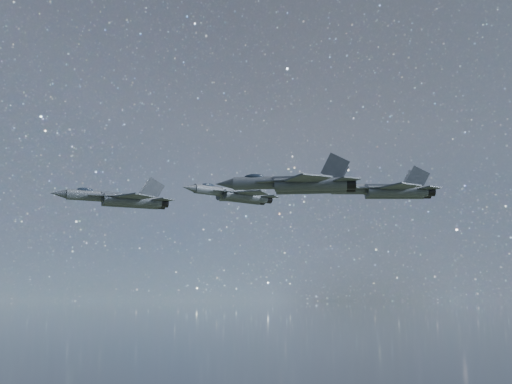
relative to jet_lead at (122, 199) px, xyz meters
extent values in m
cylinder|color=#2B3036|center=(-3.89, -0.44, 0.21)|extent=(7.01, 2.22, 1.45)
cone|color=#2B3036|center=(-8.33, -0.95, 0.21)|extent=(2.37, 1.55, 1.30)
ellipsoid|color=black|center=(-5.00, -0.57, 0.91)|extent=(2.31, 1.22, 0.72)
cube|color=#2B3036|center=(0.92, 0.10, 0.16)|extent=(7.74, 2.25, 1.21)
cylinder|color=#2B3036|center=(1.39, -0.78, -0.26)|extent=(7.93, 2.33, 1.45)
cylinder|color=#2B3036|center=(1.18, 1.07, -0.26)|extent=(7.93, 2.33, 1.45)
cylinder|color=black|center=(5.65, -0.29, -0.26)|extent=(1.35, 1.47, 1.34)
cylinder|color=black|center=(5.43, 1.56, -0.26)|extent=(1.35, 1.47, 1.34)
cube|color=#2B3036|center=(-2.08, -1.50, 0.10)|extent=(4.90, 1.40, 0.11)
cube|color=#2B3036|center=(-2.37, 0.99, 0.10)|extent=(4.92, 2.43, 0.11)
cube|color=#2B3036|center=(1.46, -3.02, -0.07)|extent=(5.26, 5.33, 0.19)
cube|color=#2B3036|center=(0.74, 3.27, -0.07)|extent=(4.91, 5.13, 0.19)
cube|color=#2B3036|center=(5.41, -1.54, -0.07)|extent=(3.10, 3.14, 0.14)
cube|color=#2B3036|center=(4.93, 2.72, -0.07)|extent=(2.89, 2.99, 0.14)
cube|color=#2B3036|center=(4.10, -0.70, 1.51)|extent=(3.25, 0.51, 3.31)
cube|color=#2B3036|center=(3.84, 1.61, 1.51)|extent=(3.20, 0.77, 3.31)
cylinder|color=#2B3036|center=(15.58, 12.40, 4.17)|extent=(7.52, 4.00, 1.57)
cone|color=#2B3036|center=(11.04, 10.76, 4.17)|extent=(2.75, 2.14, 1.41)
ellipsoid|color=black|center=(14.44, 11.99, 4.92)|extent=(2.61, 1.80, 0.77)
cube|color=#2B3036|center=(20.49, 14.17, 4.12)|extent=(8.26, 4.21, 1.31)
cylinder|color=#2B3036|center=(21.21, 13.36, 3.66)|extent=(8.47, 4.34, 1.57)
cylinder|color=#2B3036|center=(20.53, 15.25, 3.66)|extent=(8.47, 4.34, 1.57)
cylinder|color=black|center=(25.55, 14.93, 3.66)|extent=(1.72, 1.80, 1.45)
cylinder|color=black|center=(24.87, 16.82, 3.66)|extent=(1.72, 1.80, 1.45)
cube|color=#2B3036|center=(17.74, 11.74, 4.05)|extent=(5.33, 1.90, 0.12)
cube|color=#2B3036|center=(16.82, 14.29, 4.05)|extent=(5.05, 3.63, 0.12)
cube|color=#2B3036|center=(21.84, 11.03, 3.86)|extent=(5.76, 5.67, 0.20)
cube|color=#2B3036|center=(19.52, 17.45, 3.86)|extent=(4.64, 5.03, 0.20)
cube|color=#2B3036|center=(25.62, 13.57, 3.86)|extent=(3.41, 3.39, 0.15)
cube|color=#2B3036|center=(24.05, 17.91, 3.86)|extent=(2.72, 2.88, 0.15)
cube|color=#2B3036|center=(24.03, 14.12, 5.57)|extent=(3.42, 1.07, 3.58)
cube|color=#2B3036|center=(23.18, 16.48, 5.57)|extent=(3.24, 1.60, 3.58)
cylinder|color=#2B3036|center=(14.03, -21.00, -0.93)|extent=(6.83, 3.99, 1.44)
cone|color=#2B3036|center=(9.97, -19.27, -0.93)|extent=(2.54, 2.05, 1.29)
ellipsoid|color=black|center=(13.01, -20.57, -0.24)|extent=(2.39, 1.75, 0.71)
cube|color=#2B3036|center=(18.43, -22.88, -0.98)|extent=(7.48, 4.23, 1.20)
cylinder|color=#2B3036|center=(18.41, -23.87, -1.39)|extent=(7.67, 4.35, 1.44)
cylinder|color=#2B3036|center=(19.13, -22.17, -1.39)|extent=(7.67, 4.35, 1.44)
cylinder|color=black|center=(22.31, -25.52, -1.39)|extent=(1.62, 1.69, 1.33)
cylinder|color=black|center=(23.03, -23.83, -1.39)|extent=(1.62, 1.69, 1.33)
cube|color=#2B3036|center=(15.07, -22.79, -1.04)|extent=(4.53, 3.52, 0.11)
cube|color=#2B3036|center=(16.04, -20.51, -1.04)|extent=(4.89, 1.99, 0.11)
cube|color=#2B3036|center=(17.38, -25.83, -1.21)|extent=(4.07, 4.45, 0.18)
cube|color=#2B3036|center=(19.83, -20.07, -1.21)|extent=(5.25, 5.13, 0.18)
cube|color=#2B3036|center=(21.50, -26.48, -1.21)|extent=(2.38, 2.54, 0.14)
cube|color=#2B3036|center=(23.16, -22.59, -1.21)|extent=(3.11, 3.07, 0.14)
cube|color=#2B3036|center=(20.78, -25.12, 0.36)|extent=(2.90, 1.62, 3.28)
cube|color=#2B3036|center=(21.68, -23.01, 0.36)|extent=(3.09, 1.15, 3.28)
cylinder|color=#2B3036|center=(36.94, 3.05, 3.92)|extent=(8.42, 3.90, 1.74)
cone|color=#2B3036|center=(31.79, 4.50, 3.92)|extent=(3.00, 2.23, 1.56)
ellipsoid|color=black|center=(35.65, 3.42, 4.75)|extent=(2.87, 1.85, 0.86)
cube|color=#2B3036|center=(42.53, 1.49, 3.86)|extent=(9.27, 4.08, 1.45)
cylinder|color=#2B3036|center=(42.66, 0.29, 3.36)|extent=(9.50, 4.21, 1.74)
cylinder|color=#2B3036|center=(43.26, 2.44, 3.36)|extent=(9.50, 4.21, 1.74)
cylinder|color=black|center=(47.61, -1.09, 3.36)|extent=(1.83, 1.94, 1.61)
cylinder|color=black|center=(48.21, 1.06, 3.36)|extent=(1.83, 1.94, 1.61)
cube|color=#2B3036|center=(38.47, 1.06, 3.78)|extent=(5.74, 3.70, 0.13)
cube|color=#2B3036|center=(39.29, 3.96, 3.78)|extent=(5.88, 1.69, 0.13)
cube|color=#2B3036|center=(41.73, -2.23, 3.58)|extent=(5.42, 5.80, 0.22)
cube|color=#2B3036|center=(43.77, 5.08, 3.58)|extent=(6.40, 6.37, 0.22)
cube|color=#2B3036|center=(46.79, -2.37, 3.58)|extent=(3.18, 3.34, 0.17)
cube|color=#2B3036|center=(48.17, 2.58, 3.58)|extent=(3.79, 3.79, 0.17)
cube|color=#2B3036|center=(45.70, -0.85, 5.48)|extent=(3.70, 1.52, 3.97)
cube|color=#2B3036|center=(46.46, 1.84, 5.48)|extent=(3.85, 0.91, 3.97)
camera|label=1|loc=(-4.86, -83.04, -13.79)|focal=42.00mm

